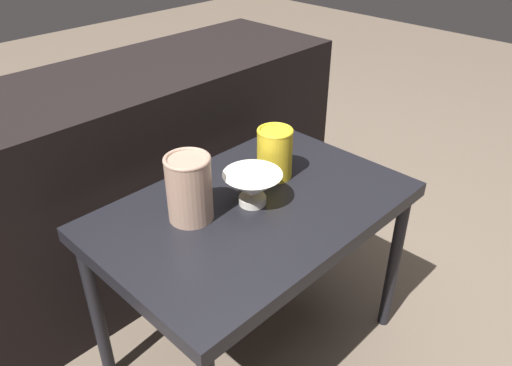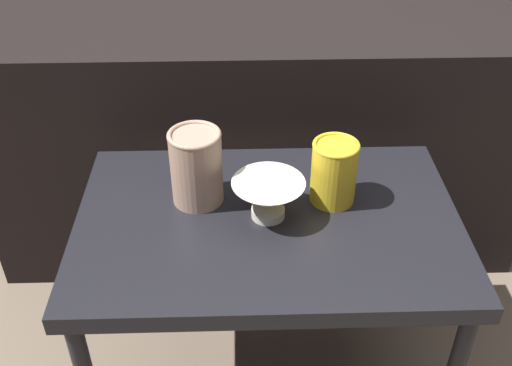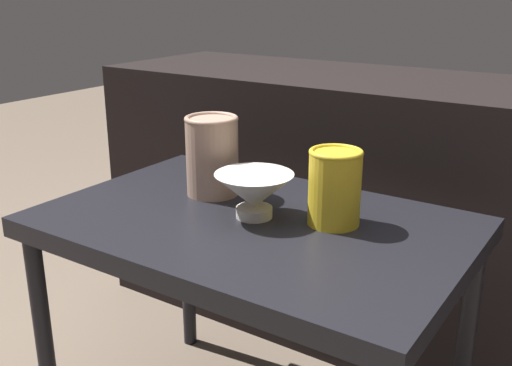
# 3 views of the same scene
# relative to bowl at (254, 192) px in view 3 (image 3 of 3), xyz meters

# --- Properties ---
(table) EXTENTS (0.82, 0.54, 0.54)m
(table) POSITION_rel_bowl_xyz_m (0.00, -0.01, -0.11)
(table) COLOR black
(table) RESTS_ON ground_plane
(couch_backdrop) EXTENTS (1.58, 0.50, 0.74)m
(couch_backdrop) POSITION_rel_bowl_xyz_m (0.00, 0.61, -0.23)
(couch_backdrop) COLOR black
(couch_backdrop) RESTS_ON ground_plane
(bowl) EXTENTS (0.15, 0.15, 0.09)m
(bowl) POSITION_rel_bowl_xyz_m (0.00, 0.00, 0.00)
(bowl) COLOR silver
(bowl) RESTS_ON table
(vase_textured_left) EXTENTS (0.11, 0.11, 0.17)m
(vase_textured_left) POSITION_rel_bowl_xyz_m (-0.15, 0.06, 0.04)
(vase_textured_left) COLOR tan
(vase_textured_left) RESTS_ON table
(vase_colorful_right) EXTENTS (0.10, 0.10, 0.15)m
(vase_colorful_right) POSITION_rel_bowl_xyz_m (0.14, 0.06, 0.02)
(vase_colorful_right) COLOR gold
(vase_colorful_right) RESTS_ON table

